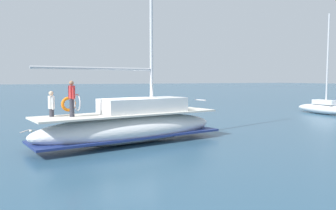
% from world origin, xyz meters
% --- Properties ---
extents(ground_plane, '(400.00, 400.00, 0.00)m').
position_xyz_m(ground_plane, '(0.00, 0.00, 0.00)').
color(ground_plane, '#2D516B').
extents(main_sailboat, '(4.04, 9.87, 13.51)m').
position_xyz_m(main_sailboat, '(0.32, 0.09, 0.91)').
color(main_sailboat, white).
rests_on(main_sailboat, ground).
extents(moored_sloop_near, '(5.40, 1.41, 8.79)m').
position_xyz_m(moored_sloop_near, '(-5.38, 19.92, 0.59)').
color(moored_sloop_near, silver).
rests_on(moored_sloop_near, ground).
extents(seagull, '(0.52, 1.02, 0.17)m').
position_xyz_m(seagull, '(-3.75, -4.37, 0.30)').
color(seagull, silver).
rests_on(seagull, ground).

